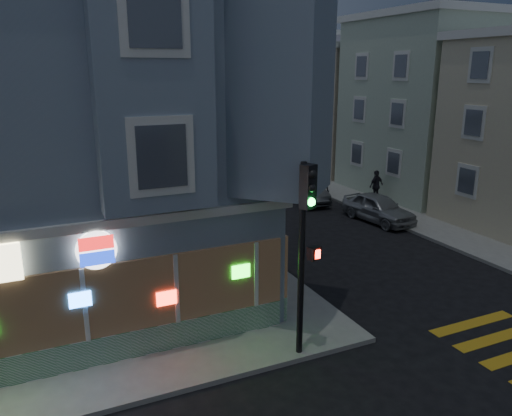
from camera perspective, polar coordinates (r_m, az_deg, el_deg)
ground at (r=12.75m, az=7.88°, el=-22.00°), size 120.00×120.00×0.00m
sidewalk_ne at (r=43.20m, az=17.58°, el=4.55°), size 24.00×42.00×0.15m
corner_building at (r=19.52m, az=-25.77°, el=8.34°), size 14.60×14.60×11.40m
row_house_b at (r=35.13m, az=21.63°, el=10.62°), size 12.00×8.60×10.50m
row_house_c at (r=41.94m, az=12.61°, el=10.91°), size 12.00×8.60×9.00m
row_house_d at (r=49.38m, az=6.27°, el=12.69°), size 12.00×8.60×10.50m
utility_pole at (r=37.04m, az=4.07°, el=10.90°), size 2.20×0.30×9.00m
street_tree_near at (r=42.54m, az=0.38°, el=10.36°), size 3.00×3.00×5.30m
street_tree_far at (r=49.89m, az=-3.56°, el=11.09°), size 3.00×3.00×5.30m
pedestrian_a at (r=32.31m, az=7.72°, el=3.31°), size 1.01×0.92×1.70m
pedestrian_b at (r=30.61m, az=13.57°, el=2.50°), size 1.16×0.67×1.86m
parked_car_a at (r=26.97m, az=13.80°, el=0.00°), size 2.17×4.50×1.48m
parked_car_b at (r=30.34m, az=5.58°, el=2.06°), size 2.02×4.55×1.45m
parked_car_c at (r=36.67m, az=2.44°, el=4.35°), size 2.02×4.62×1.32m
parked_car_d at (r=41.28m, az=-0.84°, el=5.74°), size 3.13×5.64×1.49m
traffic_signal at (r=12.92m, az=5.68°, el=-2.42°), size 0.68×0.60×5.36m
fire_hydrant at (r=28.16m, az=13.45°, el=0.41°), size 0.51×0.29×0.88m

